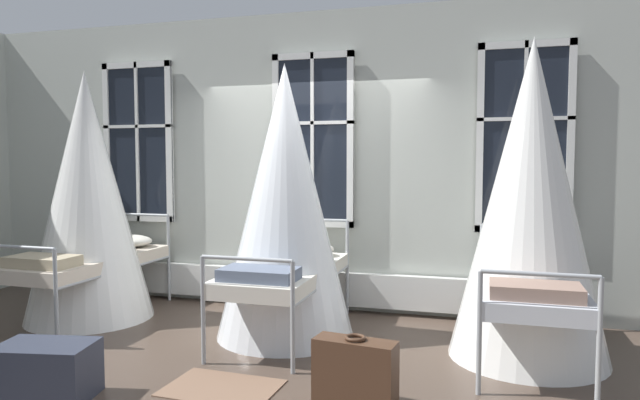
# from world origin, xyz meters

# --- Properties ---
(ground) EXTENTS (16.00, 16.00, 0.00)m
(ground) POSITION_xyz_m (0.00, 0.00, 0.00)
(ground) COLOR #4C3D33
(back_wall_with_windows) EXTENTS (8.41, 0.10, 3.27)m
(back_wall_with_windows) POSITION_xyz_m (0.00, 1.12, 1.64)
(back_wall_with_windows) COLOR #B2B7AD
(back_wall_with_windows) RESTS_ON ground
(window_bank) EXTENTS (5.28, 0.10, 2.74)m
(window_bank) POSITION_xyz_m (0.00, 1.00, 1.05)
(window_bank) COLOR black
(window_bank) RESTS_ON ground
(cot_first) EXTENTS (1.28, 1.85, 2.57)m
(cot_first) POSITION_xyz_m (-2.14, 0.03, 1.24)
(cot_first) COLOR #9EA3A8
(cot_first) RESTS_ON ground
(cot_second) EXTENTS (1.28, 1.84, 2.54)m
(cot_second) POSITION_xyz_m (0.03, 0.01, 1.23)
(cot_second) COLOR #9EA3A8
(cot_second) RESTS_ON ground
(cot_third) EXTENTS (1.28, 1.84, 2.64)m
(cot_third) POSITION_xyz_m (2.17, -0.02, 1.28)
(cot_third) COLOR #9EA3A8
(cot_third) RESTS_ON ground
(rug_second) EXTENTS (0.83, 0.60, 0.01)m
(rug_second) POSITION_xyz_m (0.00, -1.31, 0.01)
(rug_second) COLOR brown
(rug_second) RESTS_ON ground
(suitcase_dark) EXTENTS (0.58, 0.29, 0.47)m
(suitcase_dark) POSITION_xyz_m (0.98, -1.30, 0.22)
(suitcase_dark) COLOR #472D1E
(suitcase_dark) RESTS_ON ground
(travel_trunk) EXTENTS (0.70, 0.51, 0.38)m
(travel_trunk) POSITION_xyz_m (-1.09, -1.79, 0.19)
(travel_trunk) COLOR #2D3342
(travel_trunk) RESTS_ON ground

